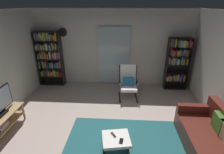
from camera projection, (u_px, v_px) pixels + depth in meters
ground_plane at (105, 138)px, 3.73m from camera, size 7.02×7.02×0.00m
wall_back at (113, 49)px, 5.88m from camera, size 5.60×0.06×2.60m
glass_door_panel at (114, 56)px, 5.92m from camera, size 1.10×0.01×2.00m
area_rug at (127, 149)px, 3.46m from camera, size 2.59×1.91×0.01m
tv_stand at (1, 121)px, 3.79m from camera, size 0.48×1.12×0.47m
bookshelf_near_tv at (50, 57)px, 5.91m from camera, size 0.86×0.30×1.91m
bookshelf_near_sofa at (177, 61)px, 5.62m from camera, size 0.74×0.30×1.75m
leather_sofa at (215, 142)px, 3.22m from camera, size 0.85×1.81×0.82m
lounge_armchair at (128, 81)px, 5.24m from camera, size 0.60×0.69×1.02m
ottoman at (116, 140)px, 3.26m from camera, size 0.59×0.56×0.37m
tv_remote at (113, 135)px, 3.30m from camera, size 0.11×0.14×0.02m
cell_phone at (121, 141)px, 3.15m from camera, size 0.09×0.15×0.01m
wall_clock at (63, 32)px, 5.70m from camera, size 0.29×0.03×0.29m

